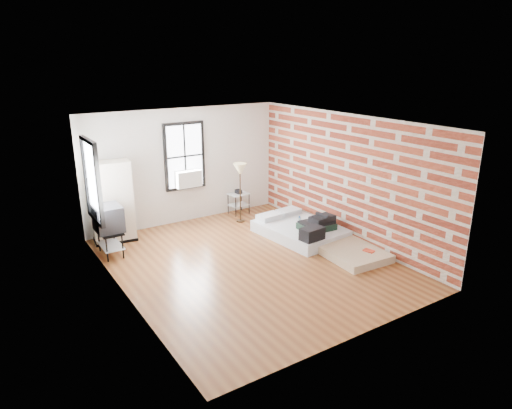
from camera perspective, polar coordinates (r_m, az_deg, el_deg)
ground at (r=9.22m, az=-0.72°, el=-7.27°), size 6.00×6.00×0.00m
room_shell at (r=9.04m, az=-0.75°, el=3.92°), size 5.02×6.02×2.80m
mattress_main at (r=10.51m, az=5.69°, el=-3.07°), size 1.60×2.07×0.63m
mattress_bare at (r=9.99m, az=9.89°, el=-4.66°), size 1.20×2.11×0.44m
wardrobe at (r=10.48m, az=-17.55°, el=0.29°), size 0.97×0.64×1.80m
side_table at (r=11.89m, az=-2.19°, el=0.87°), size 0.53×0.44×0.65m
floor_lamp at (r=11.09m, az=-2.01°, el=4.03°), size 0.32×0.32×1.49m
tv_stand at (r=9.76m, az=-17.96°, el=-1.85°), size 0.54×0.76×1.07m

